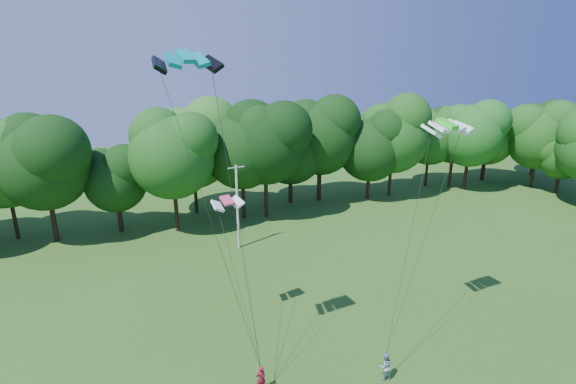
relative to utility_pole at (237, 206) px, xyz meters
name	(u,v)px	position (x,y,z in m)	size (l,w,h in m)	color
utility_pole	(237,206)	(0.00, 0.00, 0.00)	(1.62, 0.34, 8.12)	silver
kite_flyer_left	(261,378)	(-3.25, -18.68, -3.39)	(0.58, 0.38, 1.58)	maroon
kite_flyer_right	(385,366)	(3.71, -20.19, -3.32)	(0.84, 0.65, 1.72)	#88A2BD
kite_teal	(185,56)	(-5.90, -16.49, 13.71)	(3.28, 1.87, 0.65)	#048590
kite_green	(447,123)	(9.04, -16.69, 9.81)	(3.18, 1.76, 0.52)	#2CE922
kite_pink	(227,200)	(-3.33, -11.87, 4.84)	(2.20, 1.45, 0.47)	#D73B6A
tree_back_center	(265,141)	(4.89, 7.04, 4.51)	(9.56, 9.56, 13.91)	black
tree_back_east	(471,130)	(32.85, 7.78, 3.83)	(8.81, 8.81, 12.82)	black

